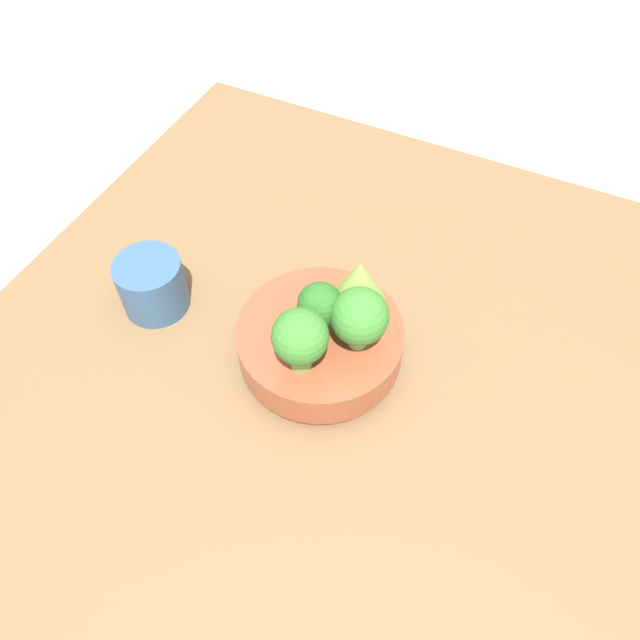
{
  "coord_description": "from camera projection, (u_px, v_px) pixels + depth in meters",
  "views": [
    {
      "loc": [
        -0.43,
        -0.2,
        0.71
      ],
      "look_at": [
        -0.03,
        -0.01,
        0.13
      ],
      "focal_mm": 35.0,
      "sensor_mm": 36.0,
      "label": 1
    }
  ],
  "objects": [
    {
      "name": "broccoli_floret_center",
      "position": [
        320.0,
        306.0,
        0.72
      ],
      "size": [
        0.05,
        0.05,
        0.08
      ],
      "color": "#6BA34C",
      "rests_on": "bowl"
    },
    {
      "name": "broccoli_floret_left",
      "position": [
        300.0,
        338.0,
        0.68
      ],
      "size": [
        0.06,
        0.06,
        0.09
      ],
      "color": "#6BA34C",
      "rests_on": "bowl"
    },
    {
      "name": "cup",
      "position": [
        152.0,
        285.0,
        0.83
      ],
      "size": [
        0.09,
        0.09,
        0.08
      ],
      "color": "#33567F",
      "rests_on": "table"
    },
    {
      "name": "ground_plane",
      "position": [
        324.0,
        361.0,
        0.85
      ],
      "size": [
        6.0,
        6.0,
        0.0
      ],
      "primitive_type": "plane",
      "color": "#ADA89E"
    },
    {
      "name": "romanesco_piece_near",
      "position": [
        359.0,
        284.0,
        0.71
      ],
      "size": [
        0.06,
        0.06,
        0.1
      ],
      "color": "#609347",
      "rests_on": "bowl"
    },
    {
      "name": "bowl",
      "position": [
        320.0,
        342.0,
        0.77
      ],
      "size": [
        0.21,
        0.21,
        0.06
      ],
      "color": "brown",
      "rests_on": "table"
    },
    {
      "name": "broccoli_floret_front",
      "position": [
        359.0,
        317.0,
        0.7
      ],
      "size": [
        0.07,
        0.07,
        0.09
      ],
      "color": "#7AB256",
      "rests_on": "bowl"
    },
    {
      "name": "table",
      "position": [
        324.0,
        352.0,
        0.84
      ],
      "size": [
        0.92,
        0.89,
        0.04
      ],
      "color": "brown",
      "rests_on": "ground_plane"
    }
  ]
}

